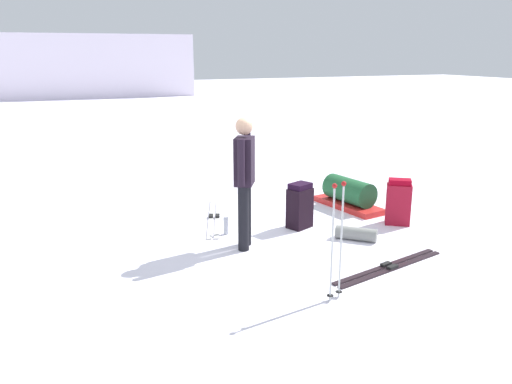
{
  "coord_description": "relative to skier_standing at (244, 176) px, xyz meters",
  "views": [
    {
      "loc": [
        -2.57,
        -5.97,
        2.47
      ],
      "look_at": [
        0.0,
        0.0,
        0.7
      ],
      "focal_mm": 36.15,
      "sensor_mm": 36.0,
      "label": 1
    }
  ],
  "objects": [
    {
      "name": "ground_plane",
      "position": [
        0.2,
        0.11,
        -0.95
      ],
      "size": [
        80.0,
        80.0,
        0.0
      ],
      "primitive_type": "plane",
      "color": "white"
    },
    {
      "name": "sleeping_mat_rolled",
      "position": [
        1.49,
        -0.35,
        -0.86
      ],
      "size": [
        0.52,
        0.51,
        0.18
      ],
      "primitive_type": "cylinder",
      "rotation": [
        0.0,
        1.57,
        5.52
      ],
      "color": "gray",
      "rests_on": "ground_plane"
    },
    {
      "name": "distant_snow_ridge",
      "position": [
        -1.15,
        26.36,
        0.75
      ],
      "size": [
        15.54,
        5.84,
        3.41
      ],
      "primitive_type": "cube",
      "rotation": [
        0.0,
        0.0,
        -0.06
      ],
      "color": "white",
      "rests_on": "ground_plane"
    },
    {
      "name": "thermos_bottle",
      "position": [
        -0.06,
        0.56,
        -0.82
      ],
      "size": [
        0.07,
        0.07,
        0.26
      ],
      "primitive_type": "cylinder",
      "color": "#AAB0BC",
      "rests_on": "ground_plane"
    },
    {
      "name": "ski_pair_near",
      "position": [
        0.03,
        1.32,
        -0.94
      ],
      "size": [
        0.81,
        1.85,
        0.05
      ],
      "color": "silver",
      "rests_on": "ground_plane"
    },
    {
      "name": "ski_poles_planted_near",
      "position": [
        0.3,
        -1.73,
        -0.26
      ],
      "size": [
        0.2,
        0.11,
        1.25
      ],
      "color": "#B7BDBC",
      "rests_on": "ground_plane"
    },
    {
      "name": "backpack_bright",
      "position": [
        1.02,
        0.41,
        -0.63
      ],
      "size": [
        0.4,
        0.36,
        0.66
      ],
      "color": "black",
      "rests_on": "ground_plane"
    },
    {
      "name": "ski_pair_far",
      "position": [
        1.31,
        -1.31,
        -0.94
      ],
      "size": [
        1.72,
        0.55,
        0.05
      ],
      "color": "black",
      "rests_on": "ground_plane"
    },
    {
      "name": "skier_standing",
      "position": [
        0.0,
        0.0,
        0.0
      ],
      "size": [
        0.36,
        0.5,
        1.7
      ],
      "color": "black",
      "rests_on": "ground_plane"
    },
    {
      "name": "gear_sled",
      "position": [
        2.23,
        0.97,
        -0.73
      ],
      "size": [
        0.65,
        1.31,
        0.49
      ],
      "color": "red",
      "rests_on": "ground_plane"
    },
    {
      "name": "backpack_large_dark",
      "position": [
        2.43,
        -0.02,
        -0.62
      ],
      "size": [
        0.42,
        0.39,
        0.68
      ],
      "color": "maroon",
      "rests_on": "ground_plane"
    }
  ]
}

